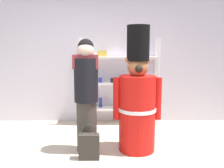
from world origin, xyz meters
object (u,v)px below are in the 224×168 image
object	(u,v)px
merchandise_shelf	(119,81)
teddy_bear_guard	(137,101)
shopping_bag	(89,146)
person_shopper	(86,94)

from	to	relation	value
merchandise_shelf	teddy_bear_guard	size ratio (longest dim) A/B	0.93
teddy_bear_guard	shopping_bag	world-z (taller)	teddy_bear_guard
merchandise_shelf	shopping_bag	distance (m)	1.81
teddy_bear_guard	person_shopper	xyz separation A→B (m)	(-0.74, -0.04, 0.12)
teddy_bear_guard	person_shopper	size ratio (longest dim) A/B	1.11
merchandise_shelf	shopping_bag	xyz separation A→B (m)	(-0.47, -1.61, -0.68)
person_shopper	shopping_bag	world-z (taller)	person_shopper
teddy_bear_guard	shopping_bag	distance (m)	0.93
merchandise_shelf	person_shopper	world-z (taller)	merchandise_shelf
shopping_bag	teddy_bear_guard	bearing A→B (deg)	24.04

